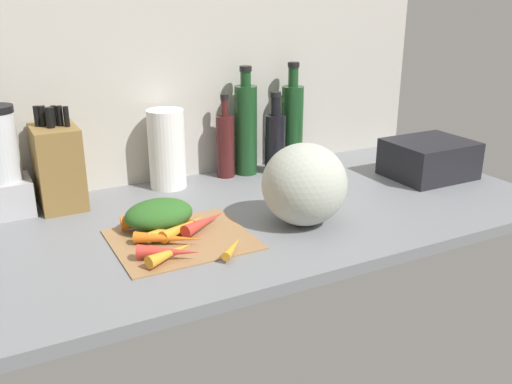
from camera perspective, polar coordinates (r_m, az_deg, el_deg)
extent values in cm
cube|color=slate|center=(155.95, -0.96, -2.45)|extent=(170.00, 80.00, 3.00)
cube|color=#BCB7AD|center=(181.66, -6.61, 10.95)|extent=(170.00, 3.00, 60.00)
cube|color=#997047|center=(138.70, -7.55, -4.72)|extent=(32.85, 28.68, 0.80)
cone|color=red|center=(142.40, -5.23, -3.05)|extent=(14.83, 10.04, 3.32)
cone|color=orange|center=(129.85, -2.35, -5.61)|extent=(8.77, 9.07, 2.16)
cone|color=orange|center=(145.38, -10.09, -2.75)|extent=(17.97, 6.47, 3.54)
cone|color=orange|center=(127.47, -8.67, -6.13)|extent=(12.66, 7.48, 3.02)
cone|color=orange|center=(141.21, -8.62, -3.56)|extent=(15.47, 9.67, 2.61)
cone|color=red|center=(127.71, -8.85, -6.02)|extent=(13.92, 9.80, 3.29)
cone|color=orange|center=(140.56, -7.34, -3.50)|extent=(15.00, 10.41, 3.09)
cone|color=red|center=(143.97, -7.39, -2.93)|extent=(11.31, 10.81, 3.09)
cone|color=orange|center=(135.02, -8.80, -4.66)|extent=(15.79, 11.31, 2.80)
ellipsoid|color=#2D6023|center=(143.37, -9.81, -2.24)|extent=(17.29, 13.30, 7.32)
ellipsoid|color=#B2B7A8|center=(144.37, 4.93, 0.78)|extent=(22.15, 21.64, 21.36)
cube|color=olive|center=(164.76, -19.43, 2.39)|extent=(11.87, 16.40, 22.88)
cylinder|color=black|center=(163.30, -21.34, 7.18)|extent=(1.62, 1.62, 5.50)
cylinder|color=black|center=(162.92, -20.83, 7.22)|extent=(1.82, 1.82, 5.50)
cylinder|color=black|center=(160.10, -20.18, 7.09)|extent=(2.12, 2.12, 5.50)
cylinder|color=black|center=(162.24, -19.81, 7.29)|extent=(1.49, 1.49, 5.50)
cylinder|color=black|center=(161.48, -19.27, 7.30)|extent=(1.59, 1.59, 5.50)
cylinder|color=black|center=(160.06, -18.68, 7.26)|extent=(1.48, 1.48, 5.50)
cube|color=#B2B2B7|center=(166.44, -23.96, -0.45)|extent=(13.06, 13.06, 9.60)
cylinder|color=white|center=(173.06, -9.03, 4.32)|extent=(11.11, 11.11, 24.14)
cylinder|color=#471919|center=(181.86, -3.14, 4.60)|extent=(5.81, 5.81, 19.89)
cylinder|color=#471919|center=(178.96, -3.21, 8.52)|extent=(2.20, 2.20, 5.45)
cylinder|color=black|center=(178.31, -3.24, 9.63)|extent=(2.53, 2.53, 1.60)
cylinder|color=#19421E|center=(183.69, -1.02, 6.24)|extent=(7.20, 7.20, 28.94)
cylinder|color=#19421E|center=(180.49, -1.06, 11.42)|extent=(3.37, 3.37, 4.62)
cylinder|color=black|center=(180.06, -1.06, 12.40)|extent=(3.88, 3.88, 1.60)
cylinder|color=black|center=(185.85, 1.95, 4.86)|extent=(6.78, 6.78, 19.34)
cylinder|color=black|center=(182.99, 2.00, 8.70)|extent=(3.02, 3.02, 5.99)
cylinder|color=black|center=(182.30, 2.01, 9.87)|extent=(3.47, 3.47, 1.60)
cylinder|color=#19421E|center=(192.15, 3.69, 6.59)|extent=(7.32, 7.32, 27.51)
cylinder|color=#19421E|center=(189.01, 3.81, 11.58)|extent=(3.34, 3.34, 6.27)
cylinder|color=black|center=(188.49, 3.84, 12.76)|extent=(3.84, 3.84, 1.60)
cube|color=black|center=(190.85, 17.20, 3.22)|extent=(25.72, 21.49, 11.93)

